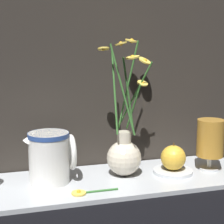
# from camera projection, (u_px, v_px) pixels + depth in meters

# --- Properties ---
(ground_plane) EXTENTS (6.00, 6.00, 0.00)m
(ground_plane) POSITION_uv_depth(u_px,v_px,m) (106.00, 183.00, 1.01)
(ground_plane) COLOR black
(shelf) EXTENTS (0.83, 0.25, 0.01)m
(shelf) POSITION_uv_depth(u_px,v_px,m) (106.00, 181.00, 1.01)
(shelf) COLOR #B2B7BC
(shelf) RESTS_ON ground_plane
(vase_with_flowers) EXTENTS (0.18, 0.17, 0.38)m
(vase_with_flowers) POSITION_uv_depth(u_px,v_px,m) (124.00, 151.00, 1.04)
(vase_with_flowers) COLOR beige
(vase_with_flowers) RESTS_ON shelf
(ceramic_pitcher) EXTENTS (0.13, 0.11, 0.15)m
(ceramic_pitcher) POSITION_uv_depth(u_px,v_px,m) (50.00, 155.00, 0.98)
(ceramic_pitcher) COLOR white
(ceramic_pitcher) RESTS_ON shelf
(tea_glass) EXTENTS (0.08, 0.08, 0.15)m
(tea_glass) POSITION_uv_depth(u_px,v_px,m) (210.00, 139.00, 1.07)
(tea_glass) COLOR silver
(tea_glass) RESTS_ON shelf
(saucer_plate) EXTENTS (0.11, 0.11, 0.01)m
(saucer_plate) POSITION_uv_depth(u_px,v_px,m) (173.00, 171.00, 1.06)
(saucer_plate) COLOR silver
(saucer_plate) RESTS_ON shelf
(orange_fruit) EXTENTS (0.07, 0.07, 0.08)m
(orange_fruit) POSITION_uv_depth(u_px,v_px,m) (173.00, 158.00, 1.05)
(orange_fruit) COLOR gold
(orange_fruit) RESTS_ON saucer_plate
(loose_daisy) EXTENTS (0.12, 0.04, 0.01)m
(loose_daisy) POSITION_uv_depth(u_px,v_px,m) (84.00, 192.00, 0.91)
(loose_daisy) COLOR #336B2D
(loose_daisy) RESTS_ON shelf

